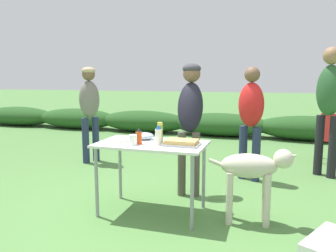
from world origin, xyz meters
TOP-DOWN VIEW (x-y plane):
  - ground_plane at (0.00, 0.00)m, footprint 60.00×60.00m
  - shrub_hedge at (0.00, 4.83)m, footprint 14.40×0.90m
  - folding_table at (0.00, 0.00)m, footprint 1.10×0.64m
  - food_tray at (0.32, -0.02)m, footprint 0.35×0.25m
  - plate_stack at (-0.37, 0.01)m, footprint 0.25×0.25m
  - mixing_bowl at (-0.14, 0.16)m, footprint 0.20×0.20m
  - paper_cup_stack at (-0.13, -0.17)m, footprint 0.08×0.08m
  - mayo_bottle at (0.10, -0.08)m, footprint 0.07×0.07m
  - relish_jar at (0.08, 0.05)m, footprint 0.06×0.06m
  - hot_sauce_bottle at (-0.10, -0.10)m, footprint 0.06×0.06m
  - standing_person_in_gray_fleece at (0.23, 0.71)m, footprint 0.35×0.47m
  - standing_person_in_red_jacket at (1.91, 1.94)m, footprint 0.46×0.44m
  - standing_person_in_dark_puffer at (0.89, 1.45)m, footprint 0.42×0.37m
  - standing_person_in_navy_coat at (-1.69, 1.66)m, footprint 0.38×0.43m
  - dog at (1.01, 0.06)m, footprint 0.84×0.29m
  - camp_chair_green_behind_table at (2.17, 2.75)m, footprint 0.56×0.66m

SIDE VIEW (x-z plane):
  - ground_plane at x=0.00m, z-range 0.00..0.00m
  - shrub_hedge at x=0.00m, z-range 0.00..0.55m
  - camp_chair_green_behind_table at x=2.17m, z-range 0.05..0.88m
  - dog at x=1.01m, z-range 0.15..0.89m
  - folding_table at x=0.00m, z-range 0.29..1.03m
  - plate_stack at x=-0.37m, z-range 0.74..0.76m
  - food_tray at x=0.32m, z-range 0.74..0.79m
  - mixing_bowl at x=-0.14m, z-range 0.74..0.82m
  - paper_cup_stack at x=-0.13m, z-range 0.74..0.84m
  - hot_sauce_bottle at x=-0.10m, z-range 0.74..0.90m
  - mayo_bottle at x=0.10m, z-range 0.73..0.94m
  - relish_jar at x=0.08m, z-range 0.74..0.95m
  - standing_person_in_dark_puffer at x=0.89m, z-range 0.15..1.70m
  - standing_person_in_navy_coat at x=-1.69m, z-range 0.19..1.76m
  - standing_person_in_gray_fleece at x=0.23m, z-range 0.23..1.80m
  - standing_person_in_red_jacket at x=1.91m, z-range 0.20..2.01m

